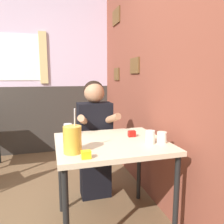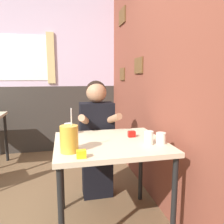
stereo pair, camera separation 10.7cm
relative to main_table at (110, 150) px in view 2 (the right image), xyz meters
The scene contains 10 objects.
brick_wall_right 1.25m from the main_table, 58.28° to the left, with size 0.08×4.41×2.70m.
back_wall 2.39m from the main_table, 111.89° to the left, with size 5.72×0.09×2.70m.
main_table is the anchor object (origin of this frame).
person_seated 0.53m from the main_table, 92.81° to the left, with size 0.42×0.41×1.21m.
cocktail_pitcher 0.41m from the main_table, 149.36° to the right, with size 0.12×0.12×0.30m.
glass_near_pitcher 0.44m from the main_table, 139.37° to the left, with size 0.07×0.07×0.10m.
glass_center 0.33m from the main_table, 28.73° to the right, with size 0.07×0.07×0.10m.
glass_far_side 0.41m from the main_table, 22.45° to the right, with size 0.07×0.07×0.09m.
condiment_ketchup 0.24m from the main_table, 20.95° to the left, with size 0.06×0.04×0.05m.
condiment_mustard 0.42m from the main_table, 128.40° to the right, with size 0.06×0.04×0.05m.
Camera 2 is at (0.49, -1.32, 1.25)m, focal length 35.00 mm.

